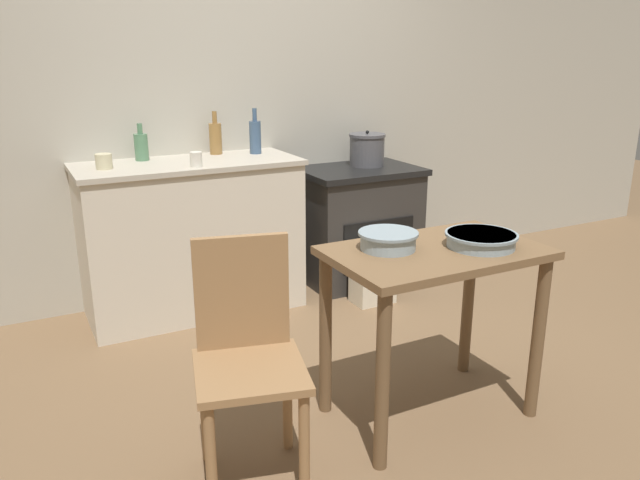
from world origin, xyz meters
TOP-DOWN VIEW (x-y plane):
  - ground_plane at (0.00, 0.00)m, footprint 14.00×14.00m
  - wall_back at (0.00, 1.58)m, footprint 8.00×0.07m
  - counter_cabinet at (-0.46, 1.27)m, footprint 1.32×0.58m
  - stove at (0.72, 1.27)m, footprint 0.81×0.59m
  - work_table at (0.12, -0.37)m, footprint 0.90×0.56m
  - chair at (-0.73, -0.37)m, footprint 0.48×0.48m
  - flour_sack at (0.59, 0.85)m, footprint 0.26×0.18m
  - stock_pot at (0.82, 1.33)m, footprint 0.25×0.25m
  - mixing_bowl_large at (0.31, -0.43)m, footprint 0.30×0.30m
  - mixing_bowl_small at (-0.06, -0.28)m, footprint 0.25×0.25m
  - bottle_far_left at (0.01, 1.36)m, footprint 0.07×0.07m
  - bottle_left at (-0.69, 1.43)m, footprint 0.08×0.08m
  - bottle_mid_left at (-0.22, 1.45)m, footprint 0.08×0.08m
  - cup_center_left at (-0.94, 1.25)m, footprint 0.09×0.09m
  - cup_center at (-0.47, 1.07)m, footprint 0.07×0.07m

SIDE VIEW (x-z plane):
  - ground_plane at x=0.00m, z-range 0.00..0.00m
  - flour_sack at x=0.59m, z-range 0.00..0.38m
  - stove at x=0.72m, z-range 0.00..0.81m
  - counter_cabinet at x=-0.46m, z-range 0.00..0.95m
  - chair at x=-0.73m, z-range 0.04..0.96m
  - work_table at x=0.12m, z-range 0.24..1.02m
  - mixing_bowl_large at x=0.31m, z-range 0.79..0.85m
  - mixing_bowl_small at x=-0.06m, z-range 0.79..0.86m
  - stock_pot at x=0.82m, z-range 0.80..1.04m
  - cup_center at x=-0.47m, z-range 0.95..1.03m
  - cup_center_left at x=-0.94m, z-range 0.95..1.03m
  - bottle_left at x=-0.69m, z-range 0.92..1.14m
  - bottle_mid_left at x=-0.22m, z-range 0.92..1.19m
  - bottle_far_left at x=0.01m, z-range 0.91..1.20m
  - wall_back at x=0.00m, z-range 0.00..2.55m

